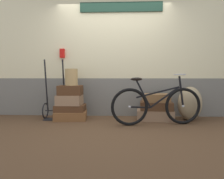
# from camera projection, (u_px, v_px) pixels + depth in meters

# --- Properties ---
(ground) EXTENTS (9.49, 5.20, 0.06)m
(ground) POSITION_uv_depth(u_px,v_px,m) (112.00, 125.00, 3.87)
(ground) COLOR #513823
(station_building) EXTENTS (7.49, 0.74, 2.93)m
(station_building) POSITION_uv_depth(u_px,v_px,m) (114.00, 51.00, 4.61)
(station_building) COLOR slate
(station_building) RESTS_ON ground
(suitcase_0) EXTENTS (0.69, 0.54, 0.17)m
(suitcase_0) POSITION_uv_depth(u_px,v_px,m) (71.00, 115.00, 4.24)
(suitcase_0) COLOR brown
(suitcase_0) RESTS_ON ground
(suitcase_1) EXTENTS (0.62, 0.44, 0.14)m
(suitcase_1) POSITION_uv_depth(u_px,v_px,m) (70.00, 108.00, 4.24)
(suitcase_1) COLOR #4C2D19
(suitcase_1) RESTS_ON suitcase_0
(suitcase_2) EXTENTS (0.52, 0.40, 0.21)m
(suitcase_2) POSITION_uv_depth(u_px,v_px,m) (70.00, 100.00, 4.20)
(suitcase_2) COLOR #937051
(suitcase_2) RESTS_ON suitcase_1
(suitcase_3) EXTENTS (0.49, 0.37, 0.20)m
(suitcase_3) POSITION_uv_depth(u_px,v_px,m) (70.00, 90.00, 4.21)
(suitcase_3) COLOR #4C2D19
(suitcase_3) RESTS_ON suitcase_2
(suitcase_4) EXTENTS (0.77, 0.50, 0.21)m
(suitcase_4) POSITION_uv_depth(u_px,v_px,m) (155.00, 115.00, 4.20)
(suitcase_4) COLOR #937051
(suitcase_4) RESTS_ON ground
(suitcase_5) EXTENTS (0.68, 0.45, 0.17)m
(suitcase_5) POSITION_uv_depth(u_px,v_px,m) (156.00, 106.00, 4.16)
(suitcase_5) COLOR #4C2D19
(suitcase_5) RESTS_ON suitcase_4
(suitcase_6) EXTENTS (0.54, 0.36, 0.16)m
(suitcase_6) POSITION_uv_depth(u_px,v_px,m) (156.00, 98.00, 4.15)
(suitcase_6) COLOR olive
(suitcase_6) RESTS_ON suitcase_5
(wicker_basket) EXTENTS (0.26, 0.26, 0.34)m
(wicker_basket) POSITION_uv_depth(u_px,v_px,m) (71.00, 77.00, 4.19)
(wicker_basket) COLOR tan
(wicker_basket) RESTS_ON suitcase_3
(luggage_trolley) EXTENTS (0.47, 0.39, 1.25)m
(luggage_trolley) POSITION_uv_depth(u_px,v_px,m) (55.00, 106.00, 4.30)
(luggage_trolley) COLOR black
(luggage_trolley) RESTS_ON ground
(burlap_sack) EXTENTS (0.48, 0.41, 0.69)m
(burlap_sack) POSITION_uv_depth(u_px,v_px,m) (190.00, 103.00, 4.16)
(burlap_sack) COLOR #9E8966
(burlap_sack) RESTS_ON ground
(bicycle) EXTENTS (1.70, 0.46, 0.95)m
(bicycle) POSITION_uv_depth(u_px,v_px,m) (156.00, 105.00, 3.76)
(bicycle) COLOR black
(bicycle) RESTS_ON ground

